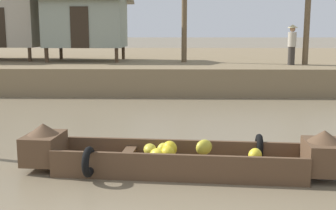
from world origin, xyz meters
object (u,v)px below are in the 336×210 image
banana_boat (178,157)px  stilt_house_mid_right (8,15)px  stilt_house_right (86,22)px  vendor_person (292,43)px

banana_boat → stilt_house_mid_right: size_ratio=1.34×
stilt_house_mid_right → stilt_house_right: bearing=-9.3°
stilt_house_right → vendor_person: bearing=-14.3°
stilt_house_right → stilt_house_mid_right: bearing=170.7°
stilt_house_mid_right → banana_boat: bearing=-58.8°
stilt_house_mid_right → vendor_person: 13.35m
banana_boat → stilt_house_mid_right: stilt_house_mid_right is taller
vendor_person → stilt_house_mid_right: bearing=167.2°
banana_boat → vendor_person: bearing=66.4°
stilt_house_mid_right → stilt_house_right: stilt_house_mid_right is taller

